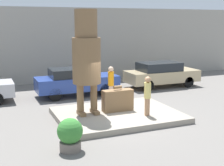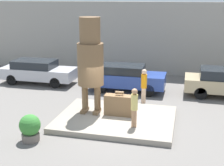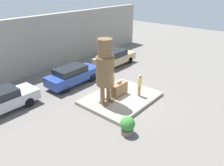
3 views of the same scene
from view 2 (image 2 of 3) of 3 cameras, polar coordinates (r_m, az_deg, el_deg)
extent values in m
plane|color=slate|center=(14.26, 0.74, -7.04)|extent=(60.00, 60.00, 0.00)
cube|color=gray|center=(14.21, 0.75, -6.60)|extent=(5.20, 3.99, 0.24)
cube|color=gray|center=(22.46, 6.16, 8.12)|extent=(28.00, 0.60, 5.06)
cube|color=brown|center=(14.75, -5.03, -4.99)|extent=(0.23, 0.68, 0.15)
cube|color=brown|center=(14.58, -2.76, -5.21)|extent=(0.23, 0.68, 0.15)
cylinder|color=brown|center=(14.62, -4.97, -2.41)|extent=(0.30, 0.30, 1.19)
cylinder|color=brown|center=(14.45, -2.69, -2.60)|extent=(0.30, 0.30, 1.19)
cylinder|color=brown|center=(14.12, -3.95, 3.45)|extent=(1.19, 1.19, 1.91)
cylinder|color=brown|center=(13.86, -4.07, 9.61)|extent=(0.93, 0.93, 1.14)
cube|color=brown|center=(14.19, 1.37, -4.09)|extent=(1.35, 0.46, 0.95)
cylinder|color=brown|center=(13.99, 1.39, -1.78)|extent=(0.37, 0.14, 0.14)
cylinder|color=#A87A56|center=(13.05, 4.05, -6.44)|extent=(0.22, 0.22, 0.75)
cylinder|color=#DBC66B|center=(12.80, 4.11, -3.51)|extent=(0.28, 0.28, 0.67)
sphere|color=#A87A56|center=(12.65, 4.15, -1.56)|extent=(0.25, 0.25, 0.25)
cube|color=#B7B7BC|center=(20.57, -13.27, 1.80)|extent=(4.77, 1.78, 0.69)
cube|color=#1E2328|center=(20.54, -13.97, 3.42)|extent=(2.63, 1.60, 0.48)
cylinder|color=black|center=(20.75, -8.57, 1.20)|extent=(0.67, 0.18, 0.67)
cylinder|color=black|center=(19.33, -10.34, 0.01)|extent=(0.67, 0.18, 0.67)
cylinder|color=black|center=(22.02, -15.72, 1.64)|extent=(0.67, 0.18, 0.67)
cylinder|color=black|center=(20.69, -17.86, 0.55)|extent=(0.67, 0.18, 0.67)
cube|color=#284293|center=(18.39, 2.60, 0.71)|extent=(4.56, 1.70, 0.74)
cube|color=#1E2328|center=(18.29, 1.92, 2.59)|extent=(2.51, 1.53, 0.47)
cylinder|color=black|center=(19.02, 7.22, -0.05)|extent=(0.72, 0.18, 0.72)
cylinder|color=black|center=(17.57, 6.63, -1.39)|extent=(0.72, 0.18, 0.72)
cylinder|color=black|center=(19.52, -1.05, 0.50)|extent=(0.72, 0.18, 0.72)
cylinder|color=black|center=(18.10, -2.28, -0.76)|extent=(0.72, 0.18, 0.72)
cube|color=#1E2328|center=(18.33, 19.85, 1.62)|extent=(2.58, 1.66, 0.53)
cylinder|color=black|center=(19.29, 15.76, -0.36)|extent=(0.68, 0.18, 0.68)
cylinder|color=black|center=(17.70, 15.89, -1.84)|extent=(0.68, 0.18, 0.68)
cylinder|color=#70665B|center=(12.85, -14.63, -9.53)|extent=(0.70, 0.70, 0.31)
sphere|color=#387F33|center=(12.64, -14.79, -7.43)|extent=(0.84, 0.84, 0.84)
cylinder|color=beige|center=(16.56, 5.80, -2.25)|extent=(0.24, 0.24, 0.82)
cylinder|color=orange|center=(16.34, 5.87, 0.34)|extent=(0.31, 0.31, 0.73)
sphere|color=beige|center=(16.21, 5.92, 2.06)|extent=(0.27, 0.27, 0.27)
camera|label=1|loc=(8.34, -68.60, -4.50)|focal=50.00mm
camera|label=3|loc=(14.68, -61.78, 16.30)|focal=35.00mm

